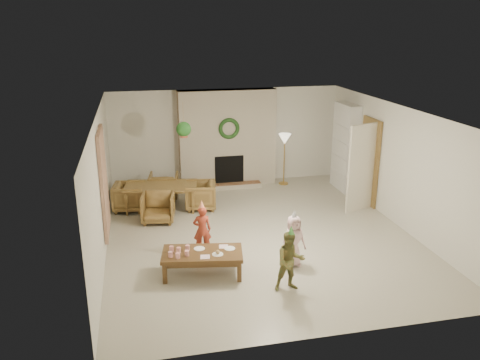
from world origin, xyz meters
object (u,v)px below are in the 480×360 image
object	(u,v)px
dining_chair_far	(164,186)
child_plaid	(290,261)
child_pink	(293,241)
coffee_table_top	(202,254)
child_red	(202,230)
dining_table	(161,197)
dining_chair_left	(129,197)
dining_chair_right	(200,195)
dining_chair_near	(158,208)

from	to	relation	value
dining_chair_far	child_plaid	world-z (taller)	child_plaid
child_plaid	child_pink	size ratio (longest dim) A/B	1.07
coffee_table_top	child_pink	bearing A→B (deg)	9.09
coffee_table_top	child_plaid	bearing A→B (deg)	-21.88
dining_chair_far	child_red	distance (m)	3.16
dining_table	dining_chair_far	size ratio (longest dim) A/B	2.34
dining_chair_left	child_plaid	xyz separation A→B (m)	(2.50, -4.12, 0.18)
dining_chair_far	child_red	xyz separation A→B (m)	(0.50, -3.12, 0.14)
dining_chair_far	dining_chair_left	xyz separation A→B (m)	(-0.82, -0.60, 0.00)
dining_chair_left	child_plaid	world-z (taller)	child_plaid
dining_chair_right	child_plaid	xyz separation A→B (m)	(0.90, -3.88, 0.18)
child_pink	dining_chair_near	bearing A→B (deg)	119.68
child_plaid	dining_chair_right	bearing A→B (deg)	105.05
dining_chair_left	child_pink	xyz separation A→B (m)	(2.81, -3.34, 0.15)
dining_chair_left	dining_chair_right	xyz separation A→B (m)	(1.60, -0.24, 0.00)
child_plaid	dining_chair_near	bearing A→B (deg)	121.85
dining_chair_far	coffee_table_top	bearing A→B (deg)	104.24
dining_chair_right	coffee_table_top	size ratio (longest dim) A/B	0.52
child_red	child_plaid	distance (m)	1.99
dining_chair_near	child_pink	size ratio (longest dim) A/B	0.75
dining_chair_near	child_red	world-z (taller)	child_red
coffee_table_top	child_pink	xyz separation A→B (m)	(1.61, -0.01, 0.08)
dining_chair_near	coffee_table_top	distance (m)	2.59
dining_chair_far	dining_chair_right	xyz separation A→B (m)	(0.78, -0.85, 0.00)
dining_chair_near	dining_table	bearing A→B (deg)	90.00
dining_chair_near	dining_chair_far	world-z (taller)	same
dining_chair_left	dining_chair_far	bearing A→B (deg)	-45.00
dining_chair_left	dining_chair_near	bearing A→B (deg)	-135.00
dining_chair_right	child_pink	distance (m)	3.33
dining_chair_near	dining_chair_right	size ratio (longest dim) A/B	1.00
dining_chair_far	dining_table	bearing A→B (deg)	90.00
dining_table	dining_chair_far	world-z (taller)	dining_chair_far
coffee_table_top	dining_chair_near	bearing A→B (deg)	112.88
child_pink	coffee_table_top	bearing A→B (deg)	168.16
dining_chair_near	coffee_table_top	bearing A→B (deg)	-67.91
dining_table	child_plaid	bearing A→B (deg)	-57.33
dining_chair_far	dining_chair_left	world-z (taller)	same
dining_chair_near	dining_chair_right	xyz separation A→B (m)	(1.00, 0.58, 0.00)
dining_chair_near	child_plaid	bearing A→B (deg)	-51.49
child_red	child_pink	bearing A→B (deg)	153.92
dining_chair_right	child_pink	bearing A→B (deg)	30.01
dining_chair_right	coffee_table_top	bearing A→B (deg)	1.37
coffee_table_top	child_plaid	size ratio (longest dim) A/B	1.36
child_plaid	child_pink	world-z (taller)	child_plaid
dining_table	child_pink	xyz separation A→B (m)	(2.10, -3.23, 0.18)
dining_chair_near	dining_chair_far	xyz separation A→B (m)	(0.22, 1.42, 0.00)
coffee_table_top	dining_chair_left	bearing A→B (deg)	119.29
dining_chair_far	dining_chair_left	bearing A→B (deg)	45.00
coffee_table_top	child_red	world-z (taller)	child_red
dining_chair_near	dining_chair_right	world-z (taller)	same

